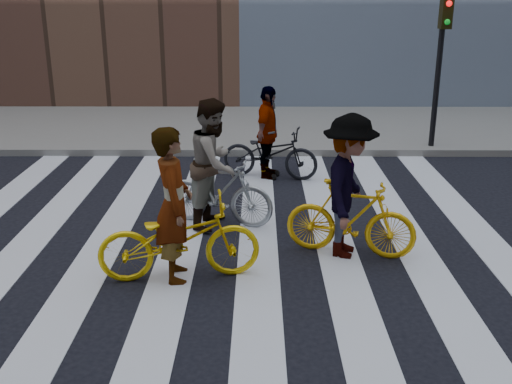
{
  "coord_description": "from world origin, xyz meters",
  "views": [
    {
      "loc": [
        0.55,
        -7.56,
        3.48
      ],
      "look_at": [
        0.52,
        0.3,
        0.79
      ],
      "focal_mm": 42.0,
      "sensor_mm": 36.0,
      "label": 1
    }
  ],
  "objects_px": {
    "bike_yellow_right": "(351,218)",
    "rider_right": "(348,187)",
    "rider_mid": "(214,163)",
    "rider_rear": "(267,133)",
    "bike_dark_rear": "(270,153)",
    "bike_silver_mid": "(218,192)",
    "traffic_signal": "(442,48)",
    "rider_left": "(174,205)",
    "bike_yellow_left": "(179,239)"
  },
  "relations": [
    {
      "from": "bike_yellow_left",
      "to": "rider_left",
      "type": "distance_m",
      "value": 0.45
    },
    {
      "from": "bike_yellow_right",
      "to": "rider_left",
      "type": "relative_size",
      "value": 0.9
    },
    {
      "from": "bike_silver_mid",
      "to": "bike_dark_rear",
      "type": "relative_size",
      "value": 0.94
    },
    {
      "from": "bike_silver_mid",
      "to": "rider_left",
      "type": "height_order",
      "value": "rider_left"
    },
    {
      "from": "traffic_signal",
      "to": "rider_right",
      "type": "distance_m",
      "value": 6.11
    },
    {
      "from": "rider_left",
      "to": "rider_mid",
      "type": "distance_m",
      "value": 1.85
    },
    {
      "from": "bike_yellow_left",
      "to": "bike_dark_rear",
      "type": "height_order",
      "value": "bike_yellow_left"
    },
    {
      "from": "bike_silver_mid",
      "to": "bike_yellow_right",
      "type": "height_order",
      "value": "bike_yellow_right"
    },
    {
      "from": "bike_yellow_right",
      "to": "rider_right",
      "type": "relative_size",
      "value": 0.9
    },
    {
      "from": "rider_mid",
      "to": "bike_yellow_left",
      "type": "bearing_deg",
      "value": -173.92
    },
    {
      "from": "bike_dark_rear",
      "to": "rider_right",
      "type": "bearing_deg",
      "value": -149.43
    },
    {
      "from": "bike_silver_mid",
      "to": "rider_rear",
      "type": "relative_size",
      "value": 0.99
    },
    {
      "from": "rider_mid",
      "to": "rider_rear",
      "type": "xyz_separation_m",
      "value": [
        0.84,
        2.42,
        -0.1
      ]
    },
    {
      "from": "bike_silver_mid",
      "to": "bike_yellow_right",
      "type": "xyz_separation_m",
      "value": [
        1.86,
        -1.1,
        0.01
      ]
    },
    {
      "from": "rider_rear",
      "to": "rider_mid",
      "type": "bearing_deg",
      "value": 175.99
    },
    {
      "from": "rider_right",
      "to": "rider_mid",
      "type": "bearing_deg",
      "value": 75.54
    },
    {
      "from": "traffic_signal",
      "to": "rider_mid",
      "type": "bearing_deg",
      "value": -136.78
    },
    {
      "from": "bike_silver_mid",
      "to": "rider_mid",
      "type": "height_order",
      "value": "rider_mid"
    },
    {
      "from": "traffic_signal",
      "to": "rider_rear",
      "type": "relative_size",
      "value": 1.88
    },
    {
      "from": "rider_rear",
      "to": "rider_right",
      "type": "bearing_deg",
      "value": -148.68
    },
    {
      "from": "traffic_signal",
      "to": "bike_yellow_left",
      "type": "distance_m",
      "value": 7.94
    },
    {
      "from": "rider_right",
      "to": "bike_yellow_right",
      "type": "bearing_deg",
      "value": -73.79
    },
    {
      "from": "rider_right",
      "to": "traffic_signal",
      "type": "bearing_deg",
      "value": -10.16
    },
    {
      "from": "rider_right",
      "to": "rider_rear",
      "type": "xyz_separation_m",
      "value": [
        -1.03,
        3.52,
        -0.1
      ]
    },
    {
      "from": "bike_yellow_right",
      "to": "bike_dark_rear",
      "type": "bearing_deg",
      "value": 32.45
    },
    {
      "from": "bike_dark_rear",
      "to": "rider_right",
      "type": "distance_m",
      "value": 3.69
    },
    {
      "from": "traffic_signal",
      "to": "bike_yellow_left",
      "type": "bearing_deg",
      "value": -128.57
    },
    {
      "from": "traffic_signal",
      "to": "rider_rear",
      "type": "distance_m",
      "value": 4.34
    },
    {
      "from": "bike_yellow_left",
      "to": "bike_silver_mid",
      "type": "relative_size",
      "value": 1.15
    },
    {
      "from": "traffic_signal",
      "to": "bike_dark_rear",
      "type": "bearing_deg",
      "value": -153.31
    },
    {
      "from": "bike_yellow_right",
      "to": "rider_mid",
      "type": "relative_size",
      "value": 0.9
    },
    {
      "from": "rider_rear",
      "to": "rider_left",
      "type": "bearing_deg",
      "value": 179.22
    },
    {
      "from": "bike_silver_mid",
      "to": "rider_left",
      "type": "xyz_separation_m",
      "value": [
        -0.42,
        -1.82,
        0.45
      ]
    },
    {
      "from": "rider_mid",
      "to": "bike_silver_mid",
      "type": "bearing_deg",
      "value": -74.03
    },
    {
      "from": "rider_mid",
      "to": "bike_dark_rear",
      "type": "bearing_deg",
      "value": -4.17
    },
    {
      "from": "rider_left",
      "to": "rider_right",
      "type": "bearing_deg",
      "value": -80.93
    },
    {
      "from": "rider_mid",
      "to": "rider_right",
      "type": "height_order",
      "value": "rider_mid"
    },
    {
      "from": "bike_silver_mid",
      "to": "rider_left",
      "type": "distance_m",
      "value": 1.92
    },
    {
      "from": "bike_dark_rear",
      "to": "rider_mid",
      "type": "bearing_deg",
      "value": 174.94
    },
    {
      "from": "bike_yellow_left",
      "to": "rider_left",
      "type": "height_order",
      "value": "rider_left"
    },
    {
      "from": "rider_rear",
      "to": "bike_silver_mid",
      "type": "bearing_deg",
      "value": 177.06
    },
    {
      "from": "traffic_signal",
      "to": "rider_left",
      "type": "relative_size",
      "value": 1.71
    },
    {
      "from": "rider_right",
      "to": "rider_rear",
      "type": "bearing_deg",
      "value": 32.45
    },
    {
      "from": "bike_silver_mid",
      "to": "bike_yellow_right",
      "type": "bearing_deg",
      "value": -104.7
    },
    {
      "from": "bike_dark_rear",
      "to": "rider_left",
      "type": "distance_m",
      "value": 4.44
    },
    {
      "from": "rider_mid",
      "to": "rider_rear",
      "type": "relative_size",
      "value": 1.11
    },
    {
      "from": "bike_yellow_left",
      "to": "rider_mid",
      "type": "distance_m",
      "value": 1.9
    },
    {
      "from": "rider_left",
      "to": "rider_mid",
      "type": "xyz_separation_m",
      "value": [
        0.37,
        1.82,
        0.01
      ]
    },
    {
      "from": "traffic_signal",
      "to": "rider_mid",
      "type": "xyz_separation_m",
      "value": [
        -4.51,
        -4.24,
        -1.3
      ]
    },
    {
      "from": "rider_mid",
      "to": "bike_yellow_right",
      "type": "bearing_deg",
      "value": -104.04
    }
  ]
}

